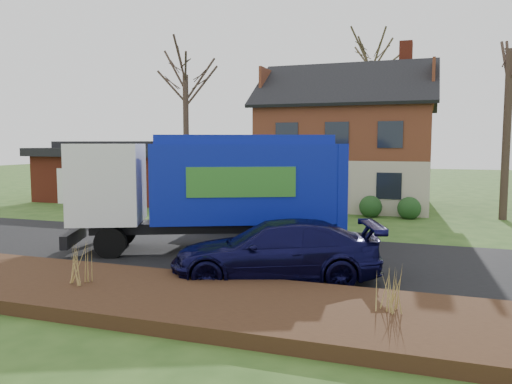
% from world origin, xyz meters
% --- Properties ---
extents(ground, '(120.00, 120.00, 0.00)m').
position_xyz_m(ground, '(0.00, 0.00, 0.00)').
color(ground, '#294918').
rests_on(ground, ground).
extents(road, '(80.00, 7.00, 0.02)m').
position_xyz_m(road, '(0.00, 0.00, 0.01)').
color(road, black).
rests_on(road, ground).
extents(mulch_verge, '(80.00, 3.50, 0.30)m').
position_xyz_m(mulch_verge, '(0.00, -5.30, 0.15)').
color(mulch_verge, black).
rests_on(mulch_verge, ground).
extents(main_house, '(12.95, 8.95, 9.26)m').
position_xyz_m(main_house, '(1.49, 13.91, 4.03)').
color(main_house, '#BEB699').
rests_on(main_house, ground).
extents(ranch_house, '(9.80, 8.20, 3.70)m').
position_xyz_m(ranch_house, '(-12.00, 13.00, 1.81)').
color(ranch_house, maroon).
rests_on(ranch_house, ground).
extents(garbage_truck, '(9.16, 5.85, 3.84)m').
position_xyz_m(garbage_truck, '(-0.30, 0.34, 2.21)').
color(garbage_truck, black).
rests_on(garbage_truck, ground).
extents(silver_sedan, '(5.21, 2.16, 1.68)m').
position_xyz_m(silver_sedan, '(-0.08, 4.17, 0.84)').
color(silver_sedan, '#929498').
rests_on(silver_sedan, ground).
extents(navy_wagon, '(5.83, 3.90, 1.57)m').
position_xyz_m(navy_wagon, '(2.71, -2.65, 0.78)').
color(navy_wagon, '#0B0B33').
rests_on(navy_wagon, ground).
extents(tree_front_west, '(3.30, 3.30, 9.80)m').
position_xyz_m(tree_front_west, '(-5.46, 8.37, 8.08)').
color(tree_front_west, '#3D2D24').
rests_on(tree_front_west, ground).
extents(tree_front_east, '(4.05, 4.05, 11.25)m').
position_xyz_m(tree_front_east, '(9.78, 10.90, 9.14)').
color(tree_front_east, '#3C2D24').
rests_on(tree_front_east, ground).
extents(tree_back, '(4.10, 4.10, 12.97)m').
position_xyz_m(tree_back, '(2.22, 22.81, 10.81)').
color(tree_back, '#463B2A').
rests_on(tree_back, ground).
extents(grass_clump_mid, '(0.35, 0.29, 0.98)m').
position_xyz_m(grass_clump_mid, '(-1.17, -5.47, 0.79)').
color(grass_clump_mid, '#A28547').
rests_on(grass_clump_mid, mulch_verge).
extents(grass_clump_east, '(0.35, 0.29, 0.88)m').
position_xyz_m(grass_clump_east, '(5.78, -5.05, 0.74)').
color(grass_clump_east, olive).
rests_on(grass_clump_east, mulch_verge).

